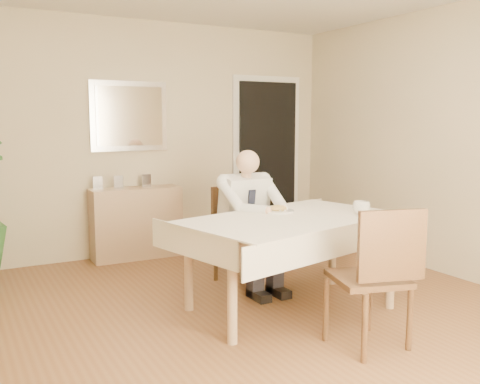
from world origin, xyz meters
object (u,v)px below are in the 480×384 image
sideboard (136,223)px  coffee_mug (361,208)px  dining_table (291,228)px  chair_far (238,228)px  seated_man (253,213)px  chair_near (378,270)px

sideboard → coffee_mug: bearing=-63.2°
dining_table → coffee_mug: bearing=-31.1°
dining_table → chair_far: bearing=76.7°
seated_man → coffee_mug: (0.56, -0.77, 0.12)m
chair_near → sideboard: 3.16m
chair_far → seated_man: size_ratio=0.72×
chair_far → sideboard: 1.42m
seated_man → dining_table: bearing=-90.0°
seated_man → coffee_mug: 0.96m
sideboard → chair_near: bearing=-77.3°
chair_near → coffee_mug: size_ratio=7.04×
dining_table → sideboard: sideboard is taller
seated_man → sideboard: seated_man is taller
coffee_mug → sideboard: size_ratio=0.14×
chair_near → seated_man: (-0.06, 1.51, 0.15)m
chair_near → seated_man: size_ratio=0.77×
coffee_mug → sideboard: 2.64m
chair_far → chair_near: 1.80m
seated_man → coffee_mug: size_ratio=9.15×
chair_far → coffee_mug: bearing=-60.2°
chair_near → sideboard: chair_near is taller
dining_table → seated_man: bearing=76.7°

